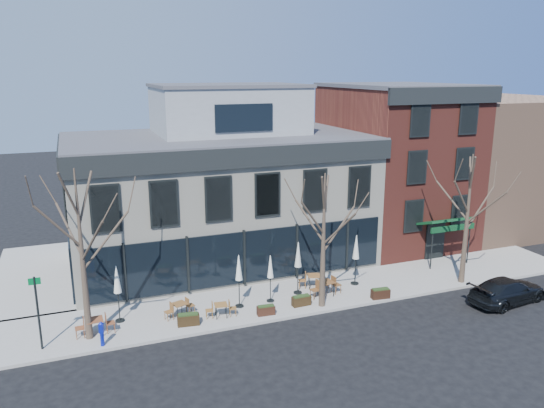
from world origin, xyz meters
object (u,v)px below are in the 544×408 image
object	(u,v)px
call_box	(102,333)
cafe_set_0	(95,325)
umbrella_0	(117,283)
parked_sedan	(507,290)

from	to	relation	value
call_box	cafe_set_0	xyz separation A→B (m)	(-0.23, 1.16, -0.13)
umbrella_0	cafe_set_0	bearing A→B (deg)	-139.31
call_box	umbrella_0	xyz separation A→B (m)	(0.95, 2.18, 1.41)
cafe_set_0	parked_sedan	bearing A→B (deg)	-10.34
parked_sedan	call_box	bearing A→B (deg)	74.85
parked_sedan	cafe_set_0	distance (m)	21.14
cafe_set_0	call_box	bearing A→B (deg)	-78.92
parked_sedan	umbrella_0	size ratio (longest dim) A/B	1.62
call_box	parked_sedan	bearing A→B (deg)	-7.29
parked_sedan	cafe_set_0	bearing A→B (deg)	71.80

